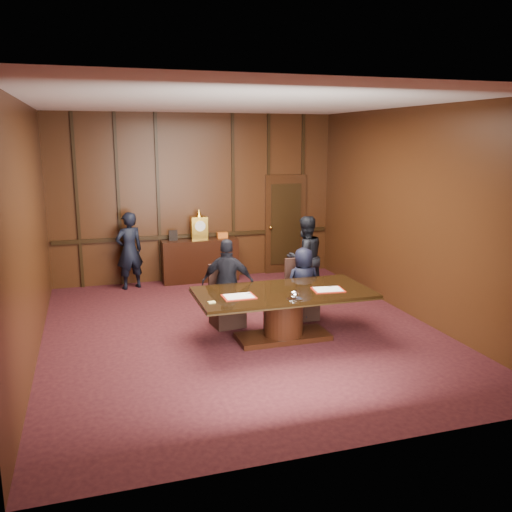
# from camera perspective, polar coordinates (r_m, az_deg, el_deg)

# --- Properties ---
(room) EXTENTS (7.00, 7.04, 3.50)m
(room) POSITION_cam_1_polar(r_m,az_deg,el_deg) (8.35, -1.38, 3.59)
(room) COLOR black
(room) RESTS_ON ground
(sideboard) EXTENTS (1.60, 0.45, 1.54)m
(sideboard) POSITION_cam_1_polar(r_m,az_deg,el_deg) (11.55, -5.92, -0.27)
(sideboard) COLOR black
(sideboard) RESTS_ON ground
(conference_table) EXTENTS (2.62, 1.32, 0.76)m
(conference_table) POSITION_cam_1_polar(r_m,az_deg,el_deg) (8.17, 2.88, -5.37)
(conference_table) COLOR black
(conference_table) RESTS_ON ground
(folder_left) EXTENTS (0.46, 0.33, 0.02)m
(folder_left) POSITION_cam_1_polar(r_m,az_deg,el_deg) (7.78, -1.83, -4.28)
(folder_left) COLOR #9E1C0E
(folder_left) RESTS_ON conference_table
(folder_right) EXTENTS (0.50, 0.39, 0.02)m
(folder_right) POSITION_cam_1_polar(r_m,az_deg,el_deg) (8.20, 7.59, -3.52)
(folder_right) COLOR #9E1C0E
(folder_right) RESTS_ON conference_table
(inkstand) EXTENTS (0.20, 0.14, 0.12)m
(inkstand) POSITION_cam_1_polar(r_m,az_deg,el_deg) (7.68, 4.07, -4.18)
(inkstand) COLOR white
(inkstand) RESTS_ON conference_table
(notepad) EXTENTS (0.11, 0.08, 0.01)m
(notepad) POSITION_cam_1_polar(r_m,az_deg,el_deg) (7.54, -4.69, -4.87)
(notepad) COLOR #F0D875
(notepad) RESTS_ON conference_table
(chair_left) EXTENTS (0.53, 0.53, 0.99)m
(chair_left) POSITION_cam_1_polar(r_m,az_deg,el_deg) (8.85, -3.09, -5.44)
(chair_left) COLOR black
(chair_left) RESTS_ON ground
(chair_right) EXTENTS (0.50, 0.50, 0.99)m
(chair_right) POSITION_cam_1_polar(r_m,az_deg,el_deg) (9.24, 4.80, -4.70)
(chair_right) COLOR black
(chair_right) RESTS_ON ground
(signatory_left) EXTENTS (0.91, 0.62, 1.44)m
(signatory_left) POSITION_cam_1_polar(r_m,az_deg,el_deg) (8.66, -2.98, -2.90)
(signatory_left) COLOR black
(signatory_left) RESTS_ON ground
(signatory_right) EXTENTS (0.62, 0.43, 1.22)m
(signatory_right) POSITION_cam_1_polar(r_m,az_deg,el_deg) (9.08, 5.01, -2.92)
(signatory_right) COLOR black
(signatory_right) RESTS_ON ground
(witness_left) EXTENTS (0.66, 0.54, 1.56)m
(witness_left) POSITION_cam_1_polar(r_m,az_deg,el_deg) (11.15, -13.18, 0.55)
(witness_left) COLOR black
(witness_left) RESTS_ON ground
(witness_right) EXTENTS (0.87, 0.74, 1.57)m
(witness_right) POSITION_cam_1_polar(r_m,az_deg,el_deg) (10.25, 5.17, -0.15)
(witness_right) COLOR black
(witness_right) RESTS_ON ground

